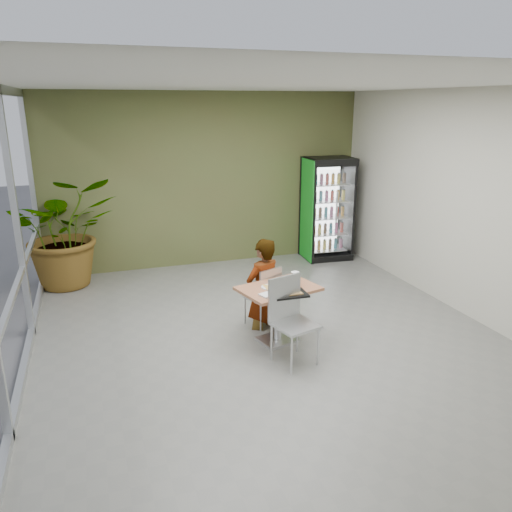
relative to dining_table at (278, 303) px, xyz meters
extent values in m
plane|color=slate|center=(-0.07, 0.07, -0.54)|extent=(7.00, 7.00, 0.00)
cube|color=#A16645|center=(0.00, 0.00, 0.20)|extent=(1.10, 0.89, 0.04)
cylinder|color=#BBBEC0|center=(0.00, 0.00, -0.18)|extent=(0.10, 0.10, 0.71)
cube|color=#BBBEC0|center=(0.00, 0.00, -0.52)|extent=(0.56, 0.49, 0.04)
cube|color=#BBBEC0|center=(-0.03, 0.56, -0.13)|extent=(0.50, 0.50, 0.03)
cube|color=#BBBEC0|center=(0.04, 0.39, 0.10)|extent=(0.36, 0.17, 0.46)
cylinder|color=#BBBEC0|center=(0.05, 0.77, -0.33)|extent=(0.02, 0.02, 0.41)
cylinder|color=#BBBEC0|center=(-0.25, 0.64, -0.33)|extent=(0.02, 0.02, 0.41)
cylinder|color=#BBBEC0|center=(0.18, 0.47, -0.33)|extent=(0.02, 0.02, 0.41)
cylinder|color=#BBBEC0|center=(-0.12, 0.34, -0.33)|extent=(0.02, 0.02, 0.41)
cube|color=#BBBEC0|center=(-0.02, -0.59, -0.04)|extent=(0.56, 0.56, 0.03)
cube|color=#BBBEC0|center=(-0.07, -0.38, 0.23)|extent=(0.45, 0.15, 0.55)
cylinder|color=#BBBEC0|center=(-0.15, -0.84, -0.29)|extent=(0.03, 0.03, 0.49)
cylinder|color=#BBBEC0|center=(0.23, -0.73, -0.29)|extent=(0.03, 0.03, 0.49)
cylinder|color=#BBBEC0|center=(-0.26, -0.46, -0.29)|extent=(0.03, 0.03, 0.49)
cylinder|color=#BBBEC0|center=(0.12, -0.35, -0.29)|extent=(0.03, 0.03, 0.49)
imported|color=black|center=(-0.03, 0.51, -0.06)|extent=(0.67, 0.57, 1.56)
cylinder|color=silver|center=(-0.11, 0.03, 0.22)|extent=(0.21, 0.21, 0.01)
cylinder|color=silver|center=(0.22, -0.01, 0.30)|extent=(0.10, 0.10, 0.17)
cylinder|color=red|center=(0.22, -0.01, 0.30)|extent=(0.10, 0.10, 0.10)
cylinder|color=silver|center=(0.22, -0.01, 0.39)|extent=(0.10, 0.10, 0.01)
cube|color=silver|center=(-0.24, -0.22, 0.22)|extent=(0.20, 0.20, 0.02)
cube|color=black|center=(0.03, -0.29, 0.23)|extent=(0.44, 0.33, 0.02)
cube|color=black|center=(2.24, 3.16, 0.46)|extent=(0.94, 0.76, 1.99)
cube|color=green|center=(1.79, 3.16, 0.46)|extent=(0.06, 0.68, 1.95)
cube|color=white|center=(2.24, 2.82, 0.48)|extent=(0.72, 0.06, 1.59)
imported|color=#336629|center=(-2.61, 3.13, 0.40)|extent=(1.88, 1.69, 1.86)
camera|label=1|loc=(-2.15, -5.53, 2.45)|focal=35.00mm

